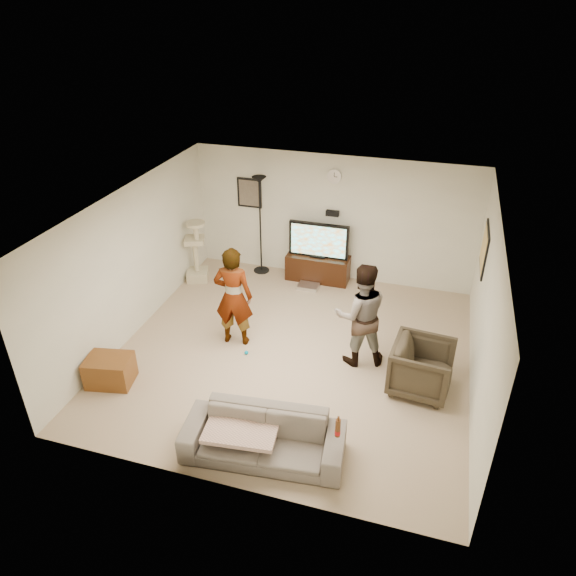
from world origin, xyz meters
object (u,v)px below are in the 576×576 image
(side_table, at_px, (110,370))
(tv_stand, at_px, (318,268))
(sofa, at_px, (263,437))
(floor_lamp, at_px, (260,226))
(beer_bottle, at_px, (338,428))
(tv, at_px, (319,240))
(person_right, at_px, (361,315))
(cat_tree, at_px, (195,251))
(person_left, at_px, (233,297))
(armchair, at_px, (422,368))

(side_table, bearing_deg, tv_stand, 61.22)
(side_table, bearing_deg, sofa, -14.41)
(floor_lamp, xyz_separation_m, beer_bottle, (2.59, -4.69, -0.30))
(tv, relative_size, beer_bottle, 4.71)
(tv, bearing_deg, person_right, -62.60)
(cat_tree, height_order, person_left, person_left)
(person_left, height_order, side_table, person_left)
(person_right, height_order, sofa, person_right)
(armchair, bearing_deg, floor_lamp, 56.00)
(tv_stand, bearing_deg, person_right, -62.60)
(armchair, bearing_deg, beer_bottle, 160.70)
(cat_tree, distance_m, side_table, 3.33)
(tv_stand, xyz_separation_m, beer_bottle, (1.38, -4.67, 0.45))
(floor_lamp, height_order, side_table, floor_lamp)
(person_left, height_order, armchair, person_left)
(tv_stand, distance_m, tv, 0.61)
(person_left, xyz_separation_m, side_table, (-1.39, -1.52, -0.64))
(floor_lamp, distance_m, armchair, 4.51)
(beer_bottle, bearing_deg, person_left, 134.65)
(cat_tree, bearing_deg, beer_bottle, -47.06)
(sofa, distance_m, side_table, 2.73)
(tv_stand, xyz_separation_m, armchair, (2.24, -2.82, 0.13))
(person_right, bearing_deg, beer_bottle, 73.77)
(sofa, height_order, armchair, armchair)
(floor_lamp, height_order, person_right, floor_lamp)
(cat_tree, relative_size, person_right, 0.76)
(sofa, bearing_deg, floor_lamp, 103.80)
(floor_lamp, bearing_deg, beer_bottle, -61.12)
(floor_lamp, height_order, cat_tree, floor_lamp)
(floor_lamp, xyz_separation_m, side_table, (-0.98, -4.01, -0.79))
(floor_lamp, height_order, armchair, floor_lamp)
(person_left, relative_size, sofa, 0.85)
(side_table, bearing_deg, armchair, 14.79)
(tv, relative_size, person_right, 0.69)
(tv, bearing_deg, side_table, -118.78)
(tv, relative_size, cat_tree, 0.92)
(person_right, relative_size, armchair, 1.97)
(tv_stand, xyz_separation_m, person_right, (1.24, -2.39, 0.59))
(cat_tree, height_order, armchair, cat_tree)
(person_left, xyz_separation_m, sofa, (1.25, -2.20, -0.56))
(tv, xyz_separation_m, armchair, (2.24, -2.82, -0.48))
(tv, height_order, cat_tree, cat_tree)
(tv_stand, height_order, armchair, armchair)
(tv_stand, bearing_deg, person_left, -107.91)
(tv_stand, distance_m, cat_tree, 2.45)
(floor_lamp, distance_m, person_right, 3.44)
(person_right, bearing_deg, cat_tree, -45.28)
(person_right, xyz_separation_m, beer_bottle, (0.14, -2.27, -0.13))
(armchair, distance_m, side_table, 4.58)
(floor_lamp, bearing_deg, armchair, -39.55)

